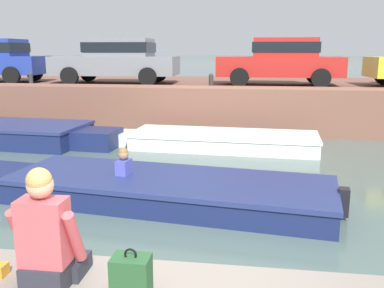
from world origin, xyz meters
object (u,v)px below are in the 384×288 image
at_px(person_seated_left, 47,240).
at_px(mooring_bollard_mid, 211,80).
at_px(motorboat_passing, 154,188).
at_px(mooring_bollard_west, 31,78).
at_px(backpack_on_ledge, 132,278).
at_px(bottle_drink, 34,274).
at_px(boat_moored_central_white, 215,140).
at_px(car_centre_red, 281,60).
at_px(car_left_inner_grey, 117,59).

bearing_deg(person_seated_left, mooring_bollard_mid, 88.82).
distance_m(mooring_bollard_mid, person_seated_left, 10.42).
relative_size(motorboat_passing, mooring_bollard_west, 15.54).
distance_m(motorboat_passing, backpack_on_ledge, 4.42).
bearing_deg(motorboat_passing, bottle_drink, -89.47).
bearing_deg(person_seated_left, bottle_drink, -165.35).
relative_size(motorboat_passing, backpack_on_ledge, 16.95).
height_order(mooring_bollard_mid, person_seated_left, mooring_bollard_mid).
height_order(boat_moored_central_white, mooring_bollard_west, mooring_bollard_west).
distance_m(car_centre_red, mooring_bollard_mid, 2.66).
bearing_deg(motorboat_passing, car_centre_red, 71.45).
relative_size(car_left_inner_grey, bottle_drink, 21.32).
bearing_deg(motorboat_passing, mooring_bollard_mid, 86.63).
distance_m(car_centre_red, backpack_on_ledge, 12.08).
relative_size(boat_moored_central_white, mooring_bollard_west, 13.48).
bearing_deg(backpack_on_ledge, bottle_drink, 174.81).
distance_m(motorboat_passing, car_centre_red, 8.30).
height_order(motorboat_passing, mooring_bollard_mid, mooring_bollard_mid).
relative_size(bottle_drink, backpack_on_ledge, 0.50).
distance_m(mooring_bollard_west, bottle_drink, 11.88).
xyz_separation_m(motorboat_passing, backpack_on_ledge, (0.85, -4.27, 0.76)).
height_order(person_seated_left, bottle_drink, person_seated_left).
bearing_deg(person_seated_left, car_centre_red, 78.48).
height_order(mooring_bollard_mid, bottle_drink, mooring_bollard_mid).
bearing_deg(boat_moored_central_white, car_centre_red, 60.66).
bearing_deg(mooring_bollard_west, boat_moored_central_white, -17.19).
distance_m(mooring_bollard_west, person_seated_left, 11.89).
distance_m(car_left_inner_grey, mooring_bollard_west, 2.94).
bearing_deg(mooring_bollard_mid, mooring_bollard_west, 180.00).
bearing_deg(backpack_on_ledge, person_seated_left, 171.52).
xyz_separation_m(car_centre_red, backpack_on_ledge, (-1.71, -11.89, -1.32)).
bearing_deg(bottle_drink, mooring_bollard_west, 118.32).
xyz_separation_m(motorboat_passing, car_centre_red, (2.55, 7.61, 2.08)).
height_order(car_centre_red, mooring_bollard_mid, car_centre_red).
bearing_deg(car_centre_red, bottle_drink, -102.02).
bearing_deg(mooring_bollard_west, person_seated_left, -61.13).
xyz_separation_m(mooring_bollard_west, mooring_bollard_mid, (5.95, 0.00, 0.00)).
bearing_deg(mooring_bollard_west, car_left_inner_grey, 28.77).
bearing_deg(bottle_drink, motorboat_passing, 90.53).
bearing_deg(mooring_bollard_mid, car_centre_red, 32.25).
relative_size(car_centre_red, mooring_bollard_west, 9.20).
distance_m(motorboat_passing, car_left_inner_grey, 8.47).
distance_m(boat_moored_central_white, backpack_on_ledge, 8.60).
distance_m(mooring_bollard_west, backpack_on_ledge, 12.34).
distance_m(bottle_drink, backpack_on_ledge, 0.82).
bearing_deg(person_seated_left, boat_moored_central_white, 86.38).
distance_m(car_left_inner_grey, car_centre_red, 5.62).
bearing_deg(motorboat_passing, mooring_bollard_west, 131.85).
bearing_deg(person_seated_left, mooring_bollard_west, 118.87).
height_order(car_left_inner_grey, person_seated_left, car_left_inner_grey).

